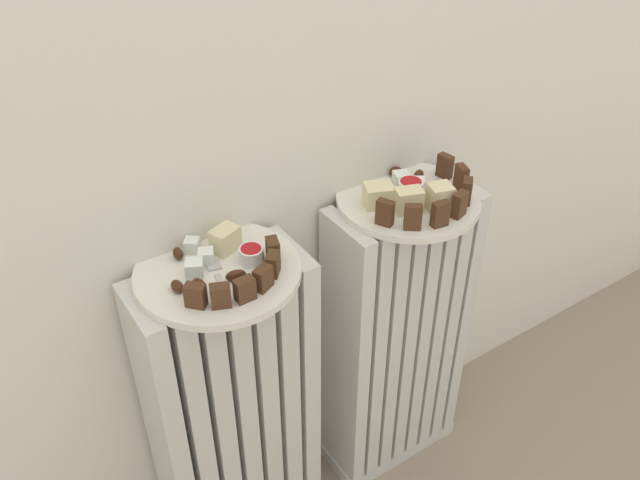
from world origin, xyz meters
The scene contains 35 objects.
radiator_left centered at (-0.18, 0.28, 0.31)m, with size 0.28×0.13×0.63m.
radiator_right centered at (0.18, 0.28, 0.31)m, with size 0.28×0.13×0.63m.
plate_left centered at (-0.18, 0.28, 0.64)m, with size 0.24×0.24×0.01m, color silver.
plate_right centered at (0.18, 0.28, 0.64)m, with size 0.24×0.24×0.01m, color silver.
dark_cake_slice_left_0 centered at (-0.23, 0.22, 0.66)m, with size 0.03×0.02×0.03m, color #472B19.
dark_cake_slice_left_1 centered at (-0.21, 0.20, 0.66)m, with size 0.03×0.02×0.03m, color #472B19.
dark_cake_slice_left_2 centered at (-0.17, 0.20, 0.66)m, with size 0.03×0.02×0.03m, color #472B19.
dark_cake_slice_left_3 centered at (-0.14, 0.21, 0.66)m, with size 0.03×0.02×0.03m, color #472B19.
dark_cake_slice_left_4 centered at (-0.12, 0.23, 0.66)m, with size 0.03×0.02×0.03m, color #472B19.
dark_cake_slice_left_5 centered at (-0.10, 0.25, 0.66)m, with size 0.03×0.02×0.03m, color #472B19.
marble_cake_slice_left_0 centered at (-0.15, 0.31, 0.66)m, with size 0.04×0.03×0.04m, color beige.
turkish_delight_left_0 centered at (-0.19, 0.34, 0.65)m, with size 0.02×0.02×0.02m, color white.
turkish_delight_left_1 centered at (-0.21, 0.28, 0.66)m, with size 0.02×0.02×0.02m, color white.
turkish_delight_left_2 centered at (-0.18, 0.30, 0.65)m, with size 0.02×0.02×0.02m, color white.
medjool_date_left_0 centered at (-0.21, 0.33, 0.65)m, with size 0.02×0.01×0.02m, color #3D1E0F.
medjool_date_left_1 centered at (-0.24, 0.26, 0.65)m, with size 0.02×0.02×0.02m, color #3D1E0F.
medjool_date_left_2 centered at (-0.22, 0.25, 0.65)m, with size 0.03×0.02×0.02m, color #3D1E0F.
medjool_date_left_3 centered at (-0.17, 0.24, 0.65)m, with size 0.03×0.01×0.02m, color #3D1E0F.
jam_bowl_left centered at (-0.13, 0.27, 0.66)m, with size 0.04×0.04×0.02m.
dark_cake_slice_right_0 centered at (0.09, 0.24, 0.66)m, with size 0.03×0.01×0.04m, color #472B19.
dark_cake_slice_right_1 centered at (0.12, 0.20, 0.66)m, with size 0.03×0.01×0.04m, color #472B19.
dark_cake_slice_right_2 centered at (0.16, 0.19, 0.66)m, with size 0.03×0.01×0.04m, color #472B19.
dark_cake_slice_right_3 centered at (0.21, 0.19, 0.66)m, with size 0.03×0.01×0.04m, color #472B19.
dark_cake_slice_right_4 centered at (0.24, 0.21, 0.66)m, with size 0.03×0.01×0.04m, color #472B19.
dark_cake_slice_right_5 centered at (0.27, 0.25, 0.66)m, with size 0.03×0.01×0.04m, color #472B19.
dark_cake_slice_right_6 centered at (0.27, 0.30, 0.66)m, with size 0.03×0.01×0.04m, color #472B19.
marble_cake_slice_right_0 centered at (0.15, 0.25, 0.66)m, with size 0.04×0.03×0.04m, color beige.
marble_cake_slice_right_1 centered at (0.12, 0.29, 0.66)m, with size 0.05×0.04×0.04m, color beige.
marble_cake_slice_right_2 centered at (0.19, 0.22, 0.67)m, with size 0.04×0.03×0.05m, color beige.
turkish_delight_right_0 centered at (0.19, 0.31, 0.66)m, with size 0.03×0.03×0.03m, color white.
turkish_delight_right_1 centered at (0.21, 0.29, 0.65)m, with size 0.02×0.02×0.02m, color white.
medjool_date_right_0 centered at (0.23, 0.31, 0.65)m, with size 0.03×0.02×0.02m, color #3D1E0F.
medjool_date_right_1 centered at (0.20, 0.35, 0.65)m, with size 0.02×0.01×0.02m, color #3D1E0F.
jam_bowl_right centered at (0.18, 0.28, 0.66)m, with size 0.04×0.04×0.03m.
fork centered at (-0.19, 0.26, 0.64)m, with size 0.04×0.10×0.00m.
Camera 1 is at (-0.47, -0.43, 1.24)m, focal length 37.66 mm.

